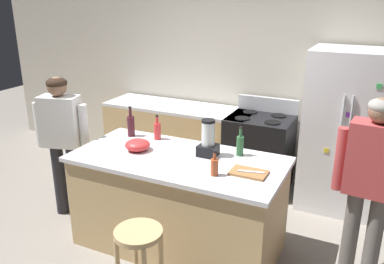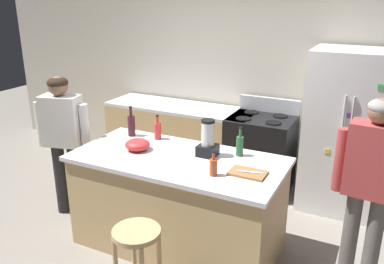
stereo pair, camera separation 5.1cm
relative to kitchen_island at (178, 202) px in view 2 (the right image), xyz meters
name	(u,v)px [view 2 (the right image)]	position (x,y,z in m)	size (l,w,h in m)	color
ground_plane	(178,244)	(0.00, 0.00, -0.46)	(14.00, 14.00, 0.00)	gray
back_wall	(249,74)	(0.00, 1.95, 0.89)	(8.00, 0.10, 2.70)	beige
kitchen_island	(178,202)	(0.00, 0.00, 0.00)	(1.94, 0.94, 0.92)	tan
back_counter_run	(180,139)	(-0.80, 1.55, 0.00)	(2.00, 0.64, 0.92)	tan
refrigerator	(349,133)	(1.31, 1.50, 0.43)	(0.90, 0.73, 1.79)	silver
stove_range	(260,153)	(0.33, 1.52, 0.01)	(0.76, 0.65, 1.10)	black
person_by_island_left	(63,134)	(-1.37, 0.01, 0.47)	(0.59, 0.32, 1.54)	#26262B
person_by_sink_right	(371,176)	(1.60, 0.26, 0.50)	(0.60, 0.26, 1.60)	#66605B
bar_stool	(137,248)	(0.13, -0.87, 0.08)	(0.36, 0.36, 0.70)	tan
blender_appliance	(208,141)	(0.23, 0.17, 0.60)	(0.17, 0.17, 0.34)	black
bottle_olive_oil	(240,145)	(0.49, 0.29, 0.56)	(0.07, 0.07, 0.28)	#2D6638
bottle_wine	(131,125)	(-0.70, 0.31, 0.57)	(0.08, 0.08, 0.32)	#471923
bottle_cooking_sauce	(213,167)	(0.44, -0.20, 0.54)	(0.06, 0.06, 0.22)	#B24C26
bottle_soda	(158,130)	(-0.41, 0.34, 0.55)	(0.07, 0.07, 0.26)	red
mixing_bowl	(138,145)	(-0.42, -0.01, 0.51)	(0.24, 0.24, 0.11)	red
cutting_board	(248,173)	(0.69, -0.05, 0.47)	(0.30, 0.20, 0.02)	#9E6B3D
chef_knife	(250,172)	(0.71, -0.05, 0.48)	(0.22, 0.03, 0.01)	#B7BABF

